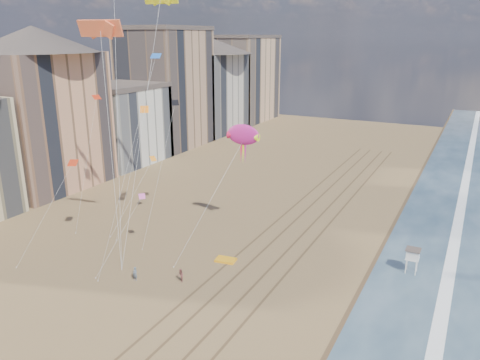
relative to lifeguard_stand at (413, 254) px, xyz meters
name	(u,v)px	position (x,y,z in m)	size (l,w,h in m)	color
wet_sand	(421,240)	(-0.14, 10.28, -2.31)	(260.00, 260.00, 0.00)	#42301E
foam	(454,246)	(4.06, 10.28, -2.31)	(260.00, 260.00, 0.00)	white
tracks	(282,244)	(-16.59, 0.28, -2.30)	(7.68, 120.00, 0.01)	brown
buildings	(151,94)	(-64.88, 35.86, 11.24)	(34.72, 131.35, 29.00)	#C6B284
lifeguard_stand	(413,254)	(0.00, 0.00, 0.00)	(1.66, 1.66, 3.00)	silver
grounded_kite	(226,260)	(-20.86, -7.51, -2.17)	(2.47, 1.57, 0.28)	#FFA715
show_kite	(243,135)	(-22.81, 1.05, 11.85)	(4.58, 7.00, 18.70)	#B31B7A
kite_flyer_a	(135,274)	(-27.73, -16.41, -1.49)	(0.60, 0.39, 1.63)	slate
kite_flyer_b	(181,275)	(-22.94, -14.30, -1.52)	(0.77, 0.60, 1.58)	#94504B
small_kites	(130,119)	(-36.57, -5.24, 13.80)	(17.71, 13.18, 17.62)	orange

